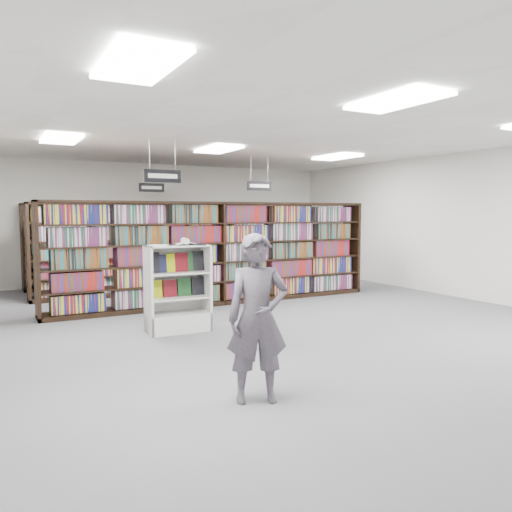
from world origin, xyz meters
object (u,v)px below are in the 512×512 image
bookshelf_row_near (219,253)px  open_book (186,243)px  shopper (258,318)px  endcap_display (178,301)px

bookshelf_row_near → open_book: size_ratio=11.25×
open_book → shopper: bearing=-86.3°
bookshelf_row_near → open_book: bookshelf_row_near is taller
endcap_display → open_book: size_ratio=2.22×
open_book → shopper: shopper is taller
open_book → shopper: 3.19m
endcap_display → shopper: shopper is taller
bookshelf_row_near → endcap_display: size_ratio=5.07×
endcap_display → shopper: size_ratio=0.82×
endcap_display → shopper: (-0.30, -3.22, 0.37)m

